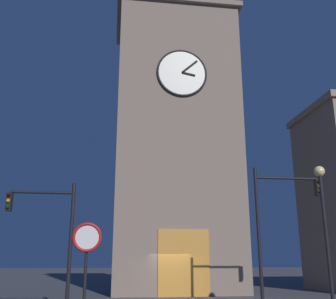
{
  "coord_description": "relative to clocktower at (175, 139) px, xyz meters",
  "views": [
    {
      "loc": [
        3.54,
        24.33,
        2.11
      ],
      "look_at": [
        -0.32,
        -3.78,
        10.06
      ],
      "focal_mm": 42.43,
      "sensor_mm": 36.0,
      "label": 1
    }
  ],
  "objects": [
    {
      "name": "ground_plane",
      "position": [
        0.85,
        3.76,
        -10.86
      ],
      "size": [
        200.0,
        200.0,
        0.0
      ],
      "primitive_type": "plane",
      "color": "#4C4C51"
    },
    {
      "name": "clocktower",
      "position": [
        0.0,
        0.0,
        0.0
      ],
      "size": [
        9.32,
        6.93,
        26.67
      ],
      "color": "gray",
      "rests_on": "ground_plane"
    },
    {
      "name": "traffic_signal_near",
      "position": [
        -3.22,
        10.29,
        -6.68
      ],
      "size": [
        3.31,
        0.41,
        6.4
      ],
      "color": "black",
      "rests_on": "ground_plane"
    },
    {
      "name": "traffic_signal_mid",
      "position": [
        6.98,
        11.01,
        -7.39
      ],
      "size": [
        2.78,
        0.41,
        5.29
      ],
      "color": "black",
      "rests_on": "ground_plane"
    },
    {
      "name": "street_lamp",
      "position": [
        -4.1,
        12.87,
        -6.8
      ],
      "size": [
        0.44,
        0.44,
        5.93
      ],
      "color": "black",
      "rests_on": "ground_plane"
    },
    {
      "name": "no_horn_sign",
      "position": [
        5.06,
        17.12,
        -8.43
      ],
      "size": [
        0.78,
        0.14,
        3.09
      ],
      "color": "black",
      "rests_on": "ground_plane"
    }
  ]
}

